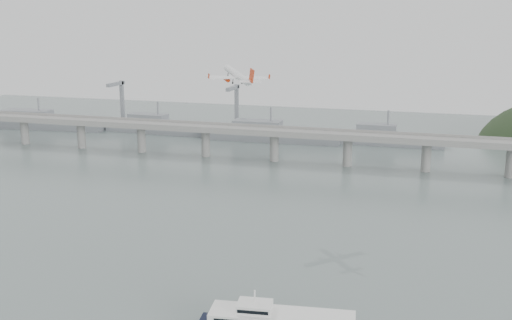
% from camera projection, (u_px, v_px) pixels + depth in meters
% --- Properties ---
extents(ground, '(900.00, 900.00, 0.00)m').
position_uv_depth(ground, '(213.00, 291.00, 215.29)').
color(ground, slate).
rests_on(ground, ground).
extents(bridge, '(800.00, 22.00, 23.90)m').
position_uv_depth(bridge, '(316.00, 138.00, 397.97)').
color(bridge, gray).
rests_on(bridge, ground).
extents(distant_fleet, '(453.00, 60.90, 40.00)m').
position_uv_depth(distant_fleet, '(150.00, 126.00, 503.93)').
color(distant_fleet, slate).
rests_on(distant_fleet, ground).
extents(airliner, '(25.78, 27.37, 9.05)m').
position_uv_depth(airliner, '(238.00, 76.00, 268.53)').
color(airliner, white).
rests_on(airliner, ground).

